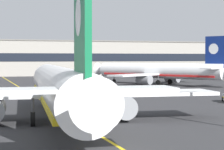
# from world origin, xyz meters

# --- Properties ---
(taxiway_centreline) EXTENTS (4.31, 179.96, 0.01)m
(taxiway_centreline) POSITION_xyz_m (0.00, 30.00, 0.00)
(taxiway_centreline) COLOR yellow
(taxiway_centreline) RESTS_ON ground
(airliner_foreground) EXTENTS (32.29, 41.52, 11.65)m
(airliner_foreground) POSITION_xyz_m (-1.33, 14.23, 3.37)
(airliner_foreground) COLOR white
(airliner_foreground) RESTS_ON ground
(airliner_background) EXTENTS (27.76, 34.43, 10.90)m
(airliner_background) POSITION_xyz_m (31.28, 66.21, 3.15)
(airliner_background) COLOR white
(airliner_background) RESTS_ON ground
(safety_cone_by_nose_gear) EXTENTS (0.44, 0.44, 0.55)m
(safety_cone_by_nose_gear) POSITION_xyz_m (-0.54, 29.73, 0.26)
(safety_cone_by_nose_gear) COLOR orange
(safety_cone_by_nose_gear) RESTS_ON ground
(terminal_building) EXTENTS (152.96, 12.40, 12.60)m
(terminal_building) POSITION_xyz_m (10.72, 126.88, 6.31)
(terminal_building) COLOR #9E998E
(terminal_building) RESTS_ON ground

